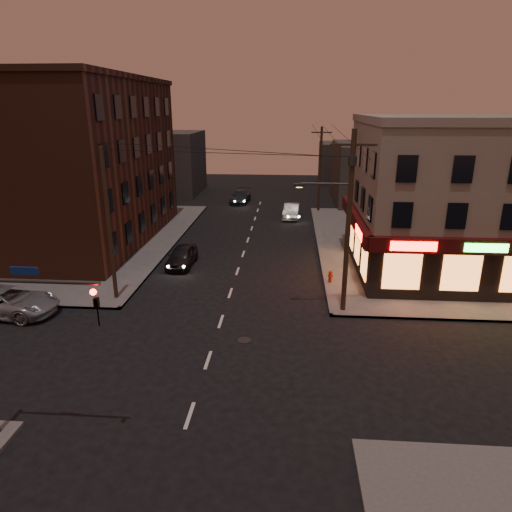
# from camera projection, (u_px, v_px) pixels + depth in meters

# --- Properties ---
(ground) EXTENTS (120.00, 120.00, 0.00)m
(ground) POSITION_uv_depth(u_px,v_px,m) (208.00, 360.00, 21.19)
(ground) COLOR black
(ground) RESTS_ON ground
(sidewalk_ne) EXTENTS (24.00, 28.00, 0.15)m
(sidewalk_ne) POSITION_uv_depth(u_px,v_px,m) (462.00, 247.00, 37.86)
(sidewalk_ne) COLOR #514F4C
(sidewalk_ne) RESTS_ON ground
(sidewalk_nw) EXTENTS (24.00, 28.00, 0.15)m
(sidewalk_nw) POSITION_uv_depth(u_px,v_px,m) (45.00, 238.00, 40.45)
(sidewalk_nw) COLOR #514F4C
(sidewalk_nw) RESTS_ON ground
(pizza_building) EXTENTS (15.85, 12.85, 10.50)m
(pizza_building) POSITION_uv_depth(u_px,v_px,m) (471.00, 197.00, 31.08)
(pizza_building) COLOR gray
(pizza_building) RESTS_ON sidewalk_ne
(brick_apartment) EXTENTS (12.00, 20.00, 13.00)m
(brick_apartment) POSITION_uv_depth(u_px,v_px,m) (74.00, 163.00, 38.14)
(brick_apartment) COLOR #4B2618
(brick_apartment) RESTS_ON sidewalk_nw
(bg_building_ne_a) EXTENTS (10.00, 12.00, 7.00)m
(bg_building_ne_a) POSITION_uv_depth(u_px,v_px,m) (377.00, 173.00, 55.06)
(bg_building_ne_a) COLOR #3F3D3A
(bg_building_ne_a) RESTS_ON ground
(bg_building_nw) EXTENTS (9.00, 10.00, 8.00)m
(bg_building_nw) POSITION_uv_depth(u_px,v_px,m) (166.00, 163.00, 60.64)
(bg_building_nw) COLOR #3F3D3A
(bg_building_nw) RESTS_ON ground
(bg_building_ne_b) EXTENTS (8.00, 8.00, 6.00)m
(bg_building_ne_b) POSITION_uv_depth(u_px,v_px,m) (347.00, 163.00, 68.61)
(bg_building_ne_b) COLOR #3F3D3A
(bg_building_ne_b) RESTS_ON ground
(utility_pole_main) EXTENTS (4.20, 0.44, 10.00)m
(utility_pole_main) POSITION_uv_depth(u_px,v_px,m) (347.00, 213.00, 24.39)
(utility_pole_main) COLOR #382619
(utility_pole_main) RESTS_ON sidewalk_ne
(utility_pole_far) EXTENTS (0.26, 0.26, 9.00)m
(utility_pole_far) POSITION_uv_depth(u_px,v_px,m) (320.00, 169.00, 49.54)
(utility_pole_far) COLOR #382619
(utility_pole_far) RESTS_ON sidewalk_ne
(utility_pole_west) EXTENTS (0.24, 0.24, 9.00)m
(utility_pole_west) POSITION_uv_depth(u_px,v_px,m) (109.00, 226.00, 26.38)
(utility_pole_west) COLOR #382619
(utility_pole_west) RESTS_ON sidewalk_nw
(traffic_signal) EXTENTS (4.49, 0.32, 6.47)m
(traffic_signal) POSITION_uv_depth(u_px,v_px,m) (7.00, 333.00, 14.99)
(traffic_signal) COLOR #333538
(traffic_signal) RESTS_ON ground
(suv_cross) EXTENTS (5.88, 3.08, 1.58)m
(suv_cross) POSITION_uv_depth(u_px,v_px,m) (7.00, 301.00, 25.61)
(suv_cross) COLOR #94969C
(suv_cross) RESTS_ON ground
(sedan_near) EXTENTS (1.84, 4.35, 1.47)m
(sedan_near) POSITION_uv_depth(u_px,v_px,m) (182.00, 256.00, 33.53)
(sedan_near) COLOR black
(sedan_near) RESTS_ON ground
(sedan_mid) EXTENTS (1.95, 4.61, 1.48)m
(sedan_mid) POSITION_uv_depth(u_px,v_px,m) (292.00, 211.00, 47.81)
(sedan_mid) COLOR slate
(sedan_mid) RESTS_ON ground
(sedan_far) EXTENTS (2.38, 5.16, 1.46)m
(sedan_far) POSITION_uv_depth(u_px,v_px,m) (240.00, 196.00, 55.46)
(sedan_far) COLOR #1B2737
(sedan_far) RESTS_ON ground
(fire_hydrant) EXTENTS (0.37, 0.37, 0.80)m
(fire_hydrant) POSITION_uv_depth(u_px,v_px,m) (330.00, 276.00, 30.01)
(fire_hydrant) COLOR #98270D
(fire_hydrant) RESTS_ON sidewalk_ne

